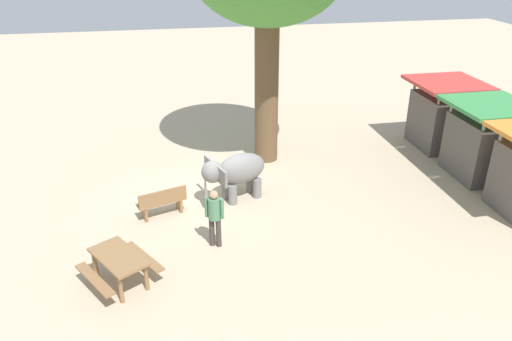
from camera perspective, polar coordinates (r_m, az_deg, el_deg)
The scene contains 7 objects.
ground_plane at distance 15.36m, azimuth -5.69°, elevation -2.90°, with size 60.00×60.00×0.00m, color #BAA88C.
elephant at distance 14.68m, azimuth -2.46°, elevation -0.15°, with size 1.58×2.10×1.45m.
person_handler at distance 12.51m, azimuth -4.86°, elevation -5.09°, with size 0.32×0.47×1.62m.
wooden_bench at distance 14.24m, azimuth -10.87°, elevation -3.59°, with size 0.83×1.45×0.88m.
picnic_table_near at distance 11.81m, azimuth -15.66°, elevation -10.28°, with size 2.06×2.05×0.78m.
market_stall_red at distance 19.75m, azimuth 20.87°, elevation 5.79°, with size 2.50×2.50×2.52m.
market_stall_green at distance 17.75m, azimuth 25.00°, elevation 2.83°, with size 2.50×2.50×2.52m.
Camera 1 is at (13.44, -1.04, 7.38)m, focal length 34.34 mm.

